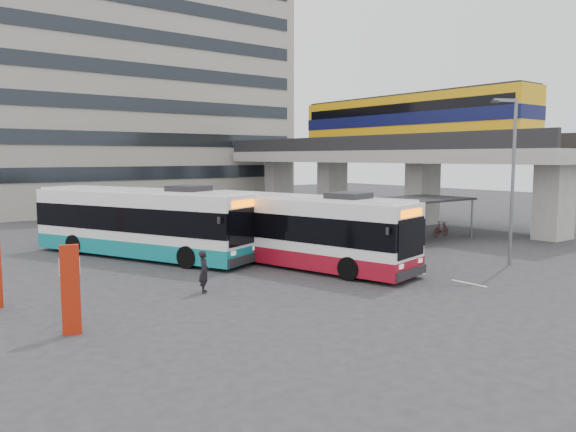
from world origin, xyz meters
TOP-DOWN VIEW (x-y plane):
  - ground at (0.00, 0.00)m, footprint 120.00×120.00m
  - viaduct at (17.00, 10.81)m, footprint 8.00×32.00m
  - bike_shelter at (8.45, 3.00)m, footprint 10.00×4.00m
  - office_block at (6.00, 36.00)m, footprint 30.00×15.00m
  - road_markings at (2.50, -3.00)m, footprint 0.15×7.60m
  - bus_main at (-0.63, 1.27)m, footprint 5.23×12.14m
  - bus_teal at (-5.32, 7.76)m, footprint 7.30×12.52m
  - pedestrian at (-6.60, -0.83)m, footprint 0.62×0.69m
  - lamp_post at (7.22, -4.85)m, footprint 1.28×0.66m
  - sign_totem_south at (-12.03, -2.88)m, footprint 0.55×0.28m

SIDE VIEW (x-z plane):
  - ground at x=0.00m, z-range 0.00..0.00m
  - road_markings at x=2.50m, z-range 0.00..0.01m
  - pedestrian at x=-6.60m, z-range 0.00..1.58m
  - sign_totem_south at x=-12.03m, z-range 0.04..2.63m
  - bus_main at x=-0.63m, z-range -0.13..3.38m
  - bike_shelter at x=8.45m, z-range 0.37..2.91m
  - bus_teal at x=-5.32m, z-range -0.13..3.55m
  - lamp_post at x=7.22m, z-range 0.54..8.21m
  - viaduct at x=17.00m, z-range 1.39..11.07m
  - office_block at x=6.00m, z-range 0.00..25.00m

